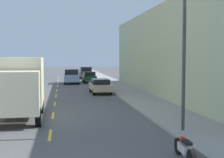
% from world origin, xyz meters
% --- Properties ---
extents(ground_plane, '(160.00, 160.00, 0.00)m').
position_xyz_m(ground_plane, '(0.00, 30.00, 0.00)').
color(ground_plane, '#4C4C4F').
extents(sidewalk_right, '(3.20, 120.00, 0.14)m').
position_xyz_m(sidewalk_right, '(7.10, 28.00, 0.07)').
color(sidewalk_right, gray).
rests_on(sidewalk_right, ground_plane).
extents(lane_centerline_dashes, '(0.14, 47.20, 0.01)m').
position_xyz_m(lane_centerline_dashes, '(0.00, 24.50, 0.00)').
color(lane_centerline_dashes, yellow).
rests_on(lane_centerline_dashes, ground_plane).
extents(apartment_block_opposite, '(10.00, 36.00, 8.01)m').
position_xyz_m(apartment_block_opposite, '(13.70, 20.00, 4.01)').
color(apartment_block_opposite, '#99AD8E').
rests_on(apartment_block_opposite, ground_plane).
extents(street_lamp, '(1.35, 0.28, 7.43)m').
position_xyz_m(street_lamp, '(5.96, 6.22, 4.41)').
color(street_lamp, '#38383D').
rests_on(street_lamp, sidewalk_right).
extents(delivery_box_truck, '(2.59, 7.23, 3.54)m').
position_xyz_m(delivery_box_truck, '(-1.81, 11.79, 1.97)').
color(delivery_box_truck, beige).
rests_on(delivery_box_truck, ground_plane).
extents(parked_sedan_champagne, '(1.89, 4.53, 1.43)m').
position_xyz_m(parked_sedan_champagne, '(4.26, 23.52, 0.75)').
color(parked_sedan_champagne, tan).
rests_on(parked_sedan_champagne, ground_plane).
extents(parked_hatchback_black, '(1.83, 4.04, 1.50)m').
position_xyz_m(parked_hatchback_black, '(-4.36, 32.56, 0.76)').
color(parked_hatchback_black, black).
rests_on(parked_hatchback_black, ground_plane).
extents(parked_hatchback_forest, '(1.82, 4.03, 1.50)m').
position_xyz_m(parked_hatchback_forest, '(4.34, 37.60, 0.76)').
color(parked_hatchback_forest, '#194C28').
rests_on(parked_hatchback_forest, ground_plane).
extents(parked_suv_burgundy, '(2.01, 4.83, 1.93)m').
position_xyz_m(parked_suv_burgundy, '(-4.30, 50.02, 0.99)').
color(parked_suv_burgundy, maroon).
rests_on(parked_suv_burgundy, ground_plane).
extents(parked_suv_charcoal, '(2.02, 4.83, 1.93)m').
position_xyz_m(parked_suv_charcoal, '(4.43, 45.37, 0.99)').
color(parked_suv_charcoal, '#333338').
rests_on(parked_suv_charcoal, ground_plane).
extents(parked_suv_silver, '(2.08, 4.85, 1.93)m').
position_xyz_m(parked_suv_silver, '(-4.26, 42.43, 0.99)').
color(parked_suv_silver, '#B2B5BA').
rests_on(parked_suv_silver, ground_plane).
extents(moving_sky_sedan, '(1.95, 4.80, 1.93)m').
position_xyz_m(moving_sky_sedan, '(1.80, 35.84, 0.99)').
color(moving_sky_sedan, '#7A9EC6').
rests_on(moving_sky_sedan, ground_plane).
extents(parked_motorcycle, '(0.62, 2.05, 0.90)m').
position_xyz_m(parked_motorcycle, '(4.75, 2.57, 0.41)').
color(parked_motorcycle, black).
rests_on(parked_motorcycle, ground_plane).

